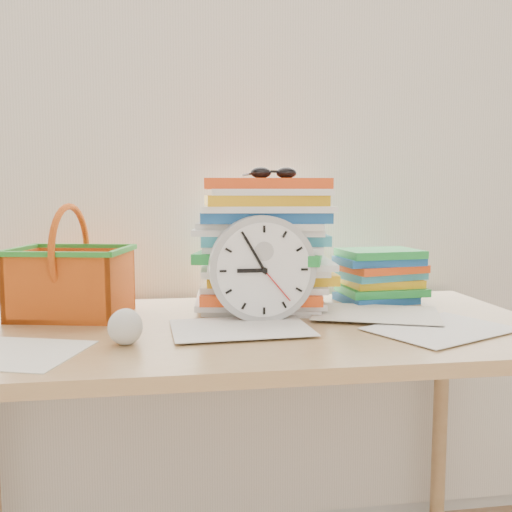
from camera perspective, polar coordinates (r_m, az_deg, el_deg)
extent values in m
cube|color=silver|center=(1.70, -3.33, 16.48)|extent=(4.00, 0.04, 2.70)
cube|color=white|center=(1.68, -3.25, 14.91)|extent=(2.40, 0.01, 2.50)
cube|color=#A57E4D|center=(1.32, -1.52, -7.48)|extent=(1.40, 0.70, 0.03)
cylinder|color=#A57E4D|center=(1.90, 17.93, -15.33)|extent=(0.04, 0.04, 0.72)
cylinder|color=#ADADAD|center=(1.33, 0.62, -1.27)|extent=(0.25, 0.05, 0.25)
sphere|color=silver|center=(1.17, -12.97, -6.87)|extent=(0.07, 0.07, 0.07)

